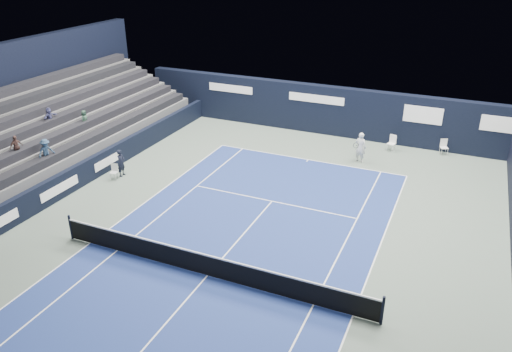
{
  "coord_description": "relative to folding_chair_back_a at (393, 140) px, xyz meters",
  "views": [
    {
      "loc": [
        7.75,
        -13.16,
        11.24
      ],
      "look_at": [
        -0.73,
        6.17,
        1.3
      ],
      "focal_mm": 35.0,
      "sensor_mm": 36.0,
      "label": 1
    }
  ],
  "objects": [
    {
      "name": "tennis_player",
      "position": [
        -1.37,
        -2.46,
        0.23
      ],
      "size": [
        0.71,
        0.89,
        1.73
      ],
      "color": "silver",
      "rests_on": "ground"
    },
    {
      "name": "back_sponsor_wall",
      "position": [
        -4.07,
        1.24,
        0.92
      ],
      "size": [
        26.0,
        0.63,
        3.1
      ],
      "color": "black",
      "rests_on": "ground"
    },
    {
      "name": "ground",
      "position": [
        -4.08,
        -13.26,
        -0.63
      ],
      "size": [
        48.0,
        48.0,
        0.0
      ],
      "primitive_type": "plane",
      "color": "#526157",
      "rests_on": "ground"
    },
    {
      "name": "line_judge",
      "position": [
        -12.43,
        -9.35,
        0.1
      ],
      "size": [
        0.39,
        0.56,
        1.47
      ],
      "primitive_type": "imported",
      "rotation": [
        0.0,
        0.0,
        1.65
      ],
      "color": "black",
      "rests_on": "ground"
    },
    {
      "name": "court_surface",
      "position": [
        -4.08,
        -15.26,
        -0.63
      ],
      "size": [
        10.97,
        23.77,
        0.01
      ],
      "primitive_type": "cube",
      "color": "navy",
      "rests_on": "ground"
    },
    {
      "name": "line_judge_chair",
      "position": [
        -12.56,
        -9.81,
        -0.16
      ],
      "size": [
        0.44,
        0.43,
        0.82
      ],
      "rotation": [
        0.0,
        0.0,
        0.23
      ],
      "color": "silver",
      "rests_on": "ground"
    },
    {
      "name": "side_barrier_left",
      "position": [
        -13.58,
        -9.28,
        -0.03
      ],
      "size": [
        0.33,
        22.0,
        1.2
      ],
      "color": "black",
      "rests_on": "ground"
    },
    {
      "name": "folding_chair_back_a",
      "position": [
        0.0,
        0.0,
        0.0
      ],
      "size": [
        0.52,
        0.54,
        0.95
      ],
      "rotation": [
        0.0,
        0.0,
        -0.29
      ],
      "color": "white",
      "rests_on": "ground"
    },
    {
      "name": "court_markings",
      "position": [
        -4.08,
        -15.26,
        -0.62
      ],
      "size": [
        11.03,
        23.83,
        0.0
      ],
      "color": "white",
      "rests_on": "court_surface"
    },
    {
      "name": "spectator_stand",
      "position": [
        -17.35,
        -8.27,
        1.32
      ],
      "size": [
        6.0,
        18.0,
        6.4
      ],
      "color": "#4D4D50",
      "rests_on": "ground"
    },
    {
      "name": "folding_chair_back_b",
      "position": [
        2.85,
        0.59,
        -0.11
      ],
      "size": [
        0.53,
        0.52,
        0.92
      ],
      "rotation": [
        0.0,
        0.0,
        0.41
      ],
      "color": "white",
      "rests_on": "ground"
    },
    {
      "name": "tennis_net",
      "position": [
        -4.08,
        -15.26,
        -0.12
      ],
      "size": [
        12.9,
        0.1,
        1.1
      ],
      "color": "black",
      "rests_on": "ground"
    }
  ]
}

